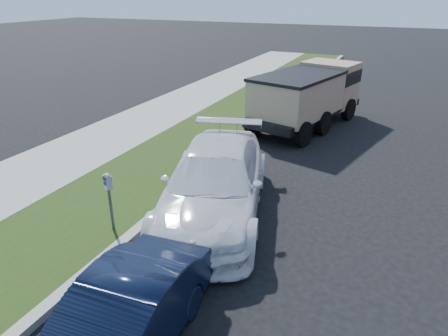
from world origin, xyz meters
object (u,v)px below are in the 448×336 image
at_px(navy_sedan, 118,329).
at_px(dump_truck, 309,93).
at_px(parking_meter, 109,189).
at_px(white_wagon, 216,181).

relative_size(navy_sedan, dump_truck, 0.63).
xyz_separation_m(parking_meter, dump_truck, (2.04, 9.51, 0.17)).
bearing_deg(navy_sedan, dump_truck, 86.39).
relative_size(parking_meter, white_wagon, 0.24).
relative_size(white_wagon, navy_sedan, 1.45).
xyz_separation_m(navy_sedan, dump_truck, (-0.17, 12.15, 0.63)).
height_order(parking_meter, navy_sedan, parking_meter).
height_order(navy_sedan, dump_truck, dump_truck).
distance_m(parking_meter, navy_sedan, 3.48).
xyz_separation_m(white_wagon, dump_truck, (0.42, 7.67, 0.46)).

